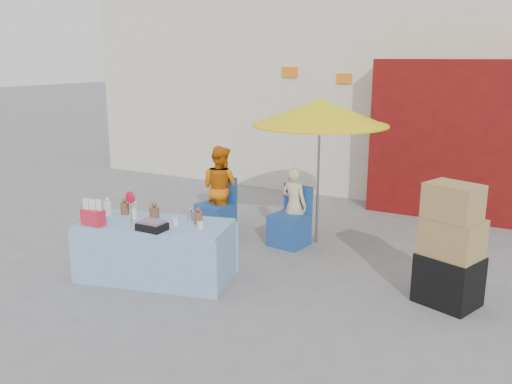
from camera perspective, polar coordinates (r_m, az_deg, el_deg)
The scene contains 10 objects.
ground at distance 6.67m, azimuth -4.02°, elevation -9.28°, with size 80.00×80.00×0.00m, color slate.
backdrop at distance 12.96m, azimuth 16.85°, elevation 15.54°, with size 14.00×8.00×7.80m.
market_table at distance 6.72m, azimuth -10.50°, elevation -5.96°, with size 1.99×1.28×1.11m.
chair_left at distance 8.36m, azimuth -4.20°, elevation -2.52°, with size 0.54×0.54×0.85m.
chair_right at distance 7.78m, azimuth 3.57°, elevation -3.79°, with size 0.54×0.54×0.85m.
vendor_orange at distance 8.37m, azimuth -3.76°, elevation 0.39°, with size 0.65×0.50×1.33m, color orange.
vendor_beige at distance 7.81m, azimuth 4.01°, elevation -1.40°, with size 0.41×0.27×1.12m, color beige.
umbrella at distance 7.58m, azimuth 6.74°, elevation 8.33°, with size 1.90×1.90×2.09m.
box_stack at distance 6.21m, azimuth 19.80°, elevation -5.74°, with size 0.74×0.67×1.35m.
tarp_bundle at distance 7.23m, azimuth -10.13°, elevation -6.27°, with size 0.68×0.54×0.30m, color yellow.
Camera 1 is at (3.35, -5.12, 2.64)m, focal length 38.00 mm.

